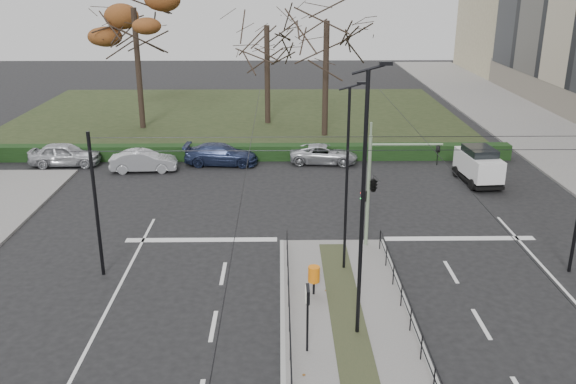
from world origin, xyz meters
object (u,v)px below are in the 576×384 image
Objects in this scene: streetlamp_median_near at (363,205)px; parked_car_first at (65,154)px; parked_car_third at (221,154)px; white_van at (478,164)px; traffic_light at (375,183)px; rust_tree at (133,8)px; bare_tree_near at (327,29)px; litter_bin at (314,275)px; parked_car_second at (144,161)px; streetlamp_median_far at (347,178)px; info_panel at (308,302)px; bare_tree_center at (267,33)px; parked_car_fourth at (324,154)px.

streetlamp_median_near is 26.19m from parked_car_first.
white_van reaches higher than parked_car_third.
traffic_light is 28.21m from rust_tree.
rust_tree is at bearing 169.66° from bare_tree_near.
litter_bin is 18.83m from parked_car_second.
litter_bin is at bearing -160.28° from parked_car_third.
streetlamp_median_far reaches higher than parked_car_second.
traffic_light is 2.21× the size of info_panel.
bare_tree_center is (7.52, 12.99, 6.67)m from parked_car_second.
bare_tree_center is (-3.63, 26.90, 3.30)m from streetlamp_median_far.
parked_car_first reaches higher than parked_car_fourth.
parked_car_second reaches higher than parked_car_fourth.
info_panel is 0.52× the size of parked_car_fourth.
litter_bin is 0.15× the size of streetlamp_median_far.
litter_bin is 0.26× the size of parked_car_first.
bare_tree_near reaches higher than litter_bin.
parked_car_third is at bearing 107.67° from streetlamp_median_near.
traffic_light is 15.38m from parked_car_third.
bare_tree_near is at bearing 125.89° from white_van.
parked_car_third is at bearing 97.18° from parked_car_fourth.
bare_tree_center reaches higher than parked_car_second.
info_panel is 34.19m from rust_tree.
parked_car_first is 13.57m from rust_tree.
parked_car_fourth is (16.68, 0.36, -0.14)m from parked_car_first.
traffic_light is 0.48× the size of bare_tree_center.
traffic_light is at bearing -127.06° from parked_car_first.
parked_car_first is at bearing -137.55° from bare_tree_center.
streetlamp_median_far is 0.63× the size of rust_tree.
parked_car_fourth is at bearing 89.17° from streetlamp_median_far.
bare_tree_near is (11.93, 8.76, 7.26)m from parked_car_second.
litter_bin is (-2.88, -4.51, -2.11)m from traffic_light.
parked_car_second is (5.31, -1.26, -0.08)m from parked_car_first.
streetlamp_median_near is at bearing -153.06° from parked_car_second.
bare_tree_center is at bearing -33.79° from parked_car_second.
litter_bin is at bearing 117.07° from streetlamp_median_near.
bare_tree_center reaches higher than streetlamp_median_far.
bare_tree_near is (14.41, -2.63, -1.39)m from rust_tree.
parked_car_second is at bearing -143.72° from bare_tree_near.
parked_car_third is 0.39× the size of rust_tree.
white_van reaches higher than parked_car_second.
parked_car_fourth is at bearing 154.33° from white_van.
parked_car_fourth is 0.36× the size of rust_tree.
parked_car_second is at bearing 115.25° from info_panel.
info_panel is 0.22× the size of bare_tree_center.
parked_car_first is at bearing 72.93° from parked_car_second.
traffic_light reaches higher than parked_car_fourth.
litter_bin is 0.50× the size of info_panel.
parked_car_third reaches higher than parked_car_second.
parked_car_third is (-6.44, 15.28, -3.36)m from streetlamp_median_far.
rust_tree reaches higher than parked_car_first.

